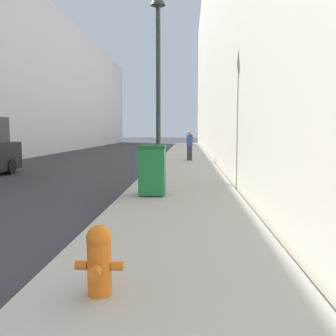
{
  "coord_description": "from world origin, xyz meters",
  "views": [
    {
      "loc": [
        5.46,
        -2.26,
        1.74
      ],
      "look_at": [
        4.26,
        19.7,
        -0.43
      ],
      "focal_mm": 40.0,
      "sensor_mm": 36.0,
      "label": 1
    }
  ],
  "objects_px": {
    "lamppost": "(158,57)",
    "pedestrian_on_sidewalk": "(190,146)",
    "trash_bin": "(152,170)",
    "fire_hydrant": "(99,259)"
  },
  "relations": [
    {
      "from": "trash_bin",
      "to": "lamppost",
      "type": "distance_m",
      "value": 5.3
    },
    {
      "from": "trash_bin",
      "to": "lamppost",
      "type": "height_order",
      "value": "lamppost"
    },
    {
      "from": "trash_bin",
      "to": "pedestrian_on_sidewalk",
      "type": "relative_size",
      "value": 0.77
    },
    {
      "from": "trash_bin",
      "to": "pedestrian_on_sidewalk",
      "type": "height_order",
      "value": "pedestrian_on_sidewalk"
    },
    {
      "from": "fire_hydrant",
      "to": "pedestrian_on_sidewalk",
      "type": "height_order",
      "value": "pedestrian_on_sidewalk"
    },
    {
      "from": "lamppost",
      "to": "pedestrian_on_sidewalk",
      "type": "bearing_deg",
      "value": 81.21
    },
    {
      "from": "fire_hydrant",
      "to": "lamppost",
      "type": "height_order",
      "value": "lamppost"
    },
    {
      "from": "lamppost",
      "to": "pedestrian_on_sidewalk",
      "type": "xyz_separation_m",
      "value": [
        1.13,
        7.3,
        -3.34
      ]
    },
    {
      "from": "fire_hydrant",
      "to": "pedestrian_on_sidewalk",
      "type": "xyz_separation_m",
      "value": [
        0.93,
        17.05,
        0.46
      ]
    },
    {
      "from": "trash_bin",
      "to": "lamppost",
      "type": "relative_size",
      "value": 0.2
    }
  ]
}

